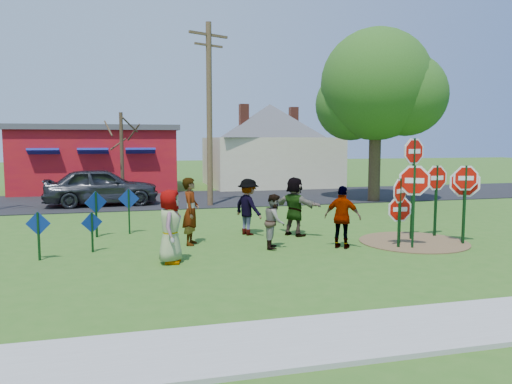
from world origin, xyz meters
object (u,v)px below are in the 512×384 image
stop_sign_d (436,183)px  suv (102,186)px  stop_sign_a (414,188)px  person_b (191,211)px  person_a (170,226)px  leafy_tree (379,91)px  utility_pole (209,111)px  stop_sign_c (465,186)px  stop_sign_b (414,162)px

stop_sign_d → suv: 14.80m
stop_sign_d → suv: stop_sign_d is taller
stop_sign_a → person_b: size_ratio=1.27×
person_a → leafy_tree: 15.55m
stop_sign_a → utility_pole: (-4.05, 10.43, 2.64)m
person_a → leafy_tree: (10.99, 10.04, 4.51)m
stop_sign_c → stop_sign_d: bearing=109.8°
stop_sign_b → leafy_tree: leafy_tree is taller
stop_sign_a → stop_sign_b: stop_sign_b is taller
stop_sign_c → utility_pole: bearing=134.3°
stop_sign_a → stop_sign_b: size_ratio=0.77×
stop_sign_b → utility_pole: size_ratio=0.39×
person_b → leafy_tree: 13.71m
stop_sign_d → utility_pole: size_ratio=0.29×
utility_pole → leafy_tree: bearing=-2.5°
stop_sign_b → suv: 14.36m
person_b → suv: 10.05m
leafy_tree → stop_sign_a: bearing=-112.8°
stop_sign_a → stop_sign_b: 1.42m
stop_sign_b → person_a: bearing=174.1°
person_a → stop_sign_a: bearing=-78.2°
stop_sign_d → stop_sign_b: bearing=-170.7°
stop_sign_a → stop_sign_d: bearing=69.9°
suv → stop_sign_b: bearing=-141.3°
stop_sign_b → suv: bearing=117.9°
stop_sign_b → person_b: stop_sign_b is taller
stop_sign_c → suv: (-10.65, 11.60, -0.80)m
stop_sign_b → stop_sign_d: stop_sign_b is taller
person_a → person_b: size_ratio=0.93×
person_a → person_b: bearing=-8.3°
utility_pole → person_b: bearing=-103.0°
suv → leafy_tree: leafy_tree is taller
stop_sign_c → leafy_tree: (2.49, 9.96, 3.72)m
stop_sign_d → stop_sign_a: bearing=-146.5°
stop_sign_b → person_b: bearing=157.3°
stop_sign_b → person_a: (-7.39, -1.04, -1.46)m
person_b → utility_pole: size_ratio=0.24×
stop_sign_a → leafy_tree: size_ratio=0.30×
stop_sign_b → utility_pole: (-4.69, 9.35, 1.98)m
stop_sign_c → suv: 15.77m
stop_sign_c → stop_sign_d: 1.25m
stop_sign_b → stop_sign_c: (1.11, -0.97, -0.67)m
person_a → suv: (-2.15, 11.68, -0.01)m
person_a → person_b: 2.21m
utility_pole → person_a: bearing=-104.6°
suv → leafy_tree: bearing=-100.3°
stop_sign_a → stop_sign_d: (1.64, 1.36, -0.02)m
suv → leafy_tree: (13.14, -1.64, 4.53)m
utility_pole → leafy_tree: (8.29, -0.36, 1.07)m
stop_sign_a → stop_sign_b: bearing=89.8°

